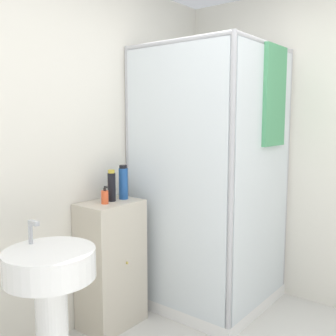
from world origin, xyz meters
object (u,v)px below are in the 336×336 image
sink (51,291)px  shampoo_bottle_tall_black (112,186)px  soap_dispenser (105,197)px  shampoo_bottle_blue (123,182)px

sink → shampoo_bottle_tall_black: bearing=23.5°
soap_dispenser → sink: bearing=-155.7°
soap_dispenser → shampoo_bottle_blue: shampoo_bottle_blue is taller
sink → shampoo_bottle_tall_black: size_ratio=4.25×
shampoo_bottle_tall_black → shampoo_bottle_blue: bearing=-6.0°
soap_dispenser → shampoo_bottle_blue: bearing=4.8°
soap_dispenser → shampoo_bottle_tall_black: bearing=16.7°
soap_dispenser → shampoo_bottle_blue: size_ratio=0.50×
soap_dispenser → shampoo_bottle_tall_black: 0.11m
soap_dispenser → shampoo_bottle_blue: (0.20, 0.02, 0.07)m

